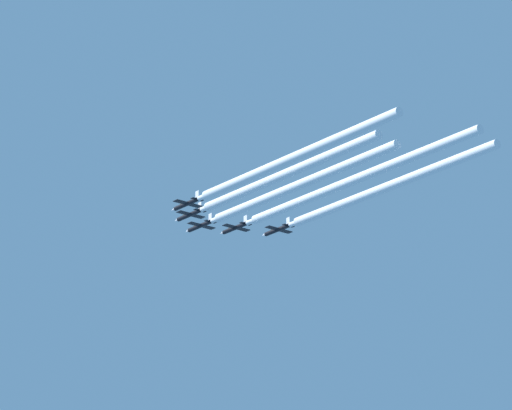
{
  "coord_description": "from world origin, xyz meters",
  "views": [
    {
      "loc": [
        -253.41,
        -330.33,
        1.28
      ],
      "look_at": [
        -0.11,
        -18.93,
        144.35
      ],
      "focal_mm": 123.99,
      "sensor_mm": 36.0,
      "label": 1
    }
  ],
  "objects": [
    {
      "name": "jet_outer_left",
      "position": [
        -14.54,
        -10.0,
        143.79
      ],
      "size": [
        7.71,
        11.23,
        2.7
      ],
      "color": "black"
    },
    {
      "name": "smoke_trail_outer_left",
      "position": [
        -14.54,
        -49.72,
        143.77
      ],
      "size": [
        2.24,
        69.17,
        2.24
      ],
      "color": "white"
    },
    {
      "name": "smoke_trail_lead",
      "position": [
        0.59,
        -34.21,
        145.32
      ],
      "size": [
        2.24,
        67.08,
        2.24
      ],
      "color": "white"
    },
    {
      "name": "jet_left_wingman",
      "position": [
        -7.5,
        -1.82,
        144.8
      ],
      "size": [
        7.71,
        11.23,
        2.7
      ],
      "color": "black"
    },
    {
      "name": "jet_lead",
      "position": [
        0.59,
        4.47,
        145.35
      ],
      "size": [
        7.71,
        11.23,
        2.7
      ],
      "color": "black"
    },
    {
      "name": "smoke_trail_right_wingman",
      "position": [
        6.66,
        -47.21,
        144.37
      ],
      "size": [
        2.24,
        80.11,
        2.24
      ],
      "color": "white"
    },
    {
      "name": "jet_outer_right",
      "position": [
        14.26,
        -9.52,
        143.54
      ],
      "size": [
        7.71,
        11.23,
        2.7
      ],
      "color": "black"
    },
    {
      "name": "smoke_trail_outer_right",
      "position": [
        14.26,
        -49.84,
        143.52
      ],
      "size": [
        2.24,
        70.37,
        2.24
      ],
      "color": "white"
    },
    {
      "name": "jet_right_wingman",
      "position": [
        6.66,
        -2.02,
        144.39
      ],
      "size": [
        7.71,
        11.23,
        2.7
      ],
      "color": "black"
    },
    {
      "name": "smoke_trail_left_wingman",
      "position": [
        -7.5,
        -38.69,
        144.77
      ],
      "size": [
        2.24,
        63.46,
        2.24
      ],
      "color": "white"
    }
  ]
}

